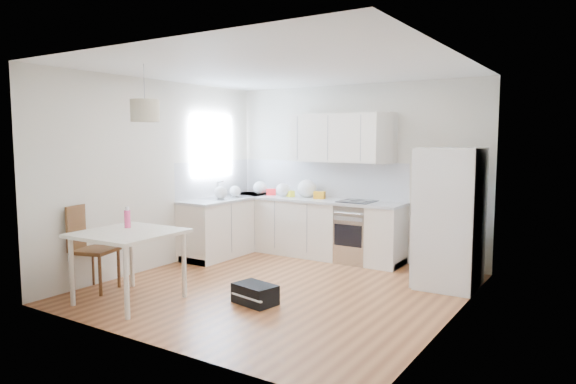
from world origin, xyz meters
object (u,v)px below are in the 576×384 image
object	(u,v)px
dining_chair	(95,248)
gym_bag	(255,294)
refrigerator	(451,217)
dining_table	(128,239)

from	to	relation	value
dining_chair	gym_bag	xyz separation A→B (m)	(1.95, 0.64, -0.42)
refrigerator	dining_chair	size ratio (longest dim) A/B	1.66
dining_table	dining_chair	distance (m)	0.72
gym_bag	dining_table	bearing A→B (deg)	-139.51
refrigerator	dining_table	size ratio (longest dim) A/B	1.64
dining_chair	refrigerator	bearing A→B (deg)	18.27
refrigerator	gym_bag	distance (m)	2.65
refrigerator	dining_table	bearing A→B (deg)	-139.86
dining_chair	dining_table	bearing A→B (deg)	-22.74
refrigerator	dining_chair	distance (m)	4.44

